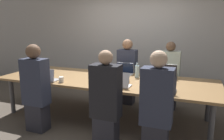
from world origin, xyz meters
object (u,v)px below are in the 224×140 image
Objects in this scene: laptop_far_center at (125,71)px; person_near_left at (36,89)px; person_far_center at (127,73)px; cup_near_left at (61,79)px; cup_near_right at (148,87)px; laptop_far_right at (167,74)px; laptop_near_midright at (119,83)px; cup_far_center at (112,71)px; person_far_right at (169,77)px; stapler at (126,82)px; person_near_right at (157,107)px; bottle_near_right at (149,82)px; laptop_near_left at (47,77)px; person_near_midright at (106,102)px; bottle_far_center at (137,71)px; laptop_near_right at (165,88)px.

person_near_left is at bearing -127.34° from laptop_far_center.
cup_near_left is at bearing -119.91° from person_far_center.
cup_near_right is at bearing 2.74° from cup_near_left.
laptop_far_right reaches higher than laptop_near_midright.
cup_far_center is 1.18m from person_far_right.
person_far_right is (0.88, 0.04, -0.02)m from person_far_center.
cup_far_center is 0.58× the size of stapler.
cup_near_left is 0.28× the size of laptop_far_center.
person_near_right is at bearing -14.17° from cup_near_left.
cup_near_left is 1.11m from cup_far_center.
bottle_near_right is 0.81m from laptop_far_right.
person_near_left is at bearing 98.32° from laptop_near_left.
person_near_left reaches higher than person_near_midright.
laptop_near_midright is (0.25, -1.27, 0.12)m from person_far_center.
bottle_far_center is at bearing -29.93° from laptop_far_center.
bottle_far_center is at bearing -167.31° from laptop_far_right.
person_far_center is at bearing -62.04° from person_near_right.
bottle_near_right is at bearing -162.27° from person_near_left.
person_near_right is at bearing -40.95° from stapler.
stapler is at bearing -133.30° from laptop_far_right.
bottle_far_center is at bearing -137.99° from person_near_left.
person_near_left is 1.99m from person_far_center.
laptop_near_left is (-2.01, -0.06, -0.01)m from laptop_near_right.
person_far_right is (1.93, 1.40, -0.14)m from laptop_near_left.
person_near_midright is at bearing -84.94° from stapler.
person_far_right is 1.00× the size of person_near_midright.
person_far_center reaches higher than person_near_midright.
cup_far_center is (-0.21, -0.39, 0.09)m from person_far_center.
laptop_far_center is (1.05, 1.38, 0.11)m from person_near_left.
cup_near_right is at bearing -54.13° from laptop_far_center.
stapler is (-0.59, -0.62, -0.05)m from laptop_far_right.
bottle_far_center is at bearing -64.84° from person_near_right.
person_near_left is 9.14× the size of stapler.
laptop_far_center is (-0.88, 1.42, 0.12)m from person_near_right.
cup_near_left is at bearing -14.17° from person_near_right.
person_near_midright is at bearing -126.70° from bottle_near_right.
cup_near_right reaches higher than cup_far_center.
person_far_right is (1.09, 0.43, -0.11)m from cup_far_center.
person_far_right is 1.46m from laptop_near_midright.
laptop_near_right is at bearing -23.99° from bottle_near_right.
cup_near_right is (-0.25, 0.03, -0.03)m from laptop_near_right.
person_near_midright reaches higher than cup_near_right.
person_near_left is (0.05, -0.37, -0.11)m from laptop_near_left.
cup_near_left is 1.02m from laptop_near_midright.
person_near_right is at bearing -66.68° from cup_near_right.
laptop_near_left is 1.38m from person_near_midright.
bottle_far_center is 0.80m from person_far_right.
person_near_midright is (-0.46, -0.61, -0.18)m from bottle_near_right.
bottle_far_center is 1.30m from person_near_midright.
cup_near_left is at bearing -150.42° from laptop_far_right.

